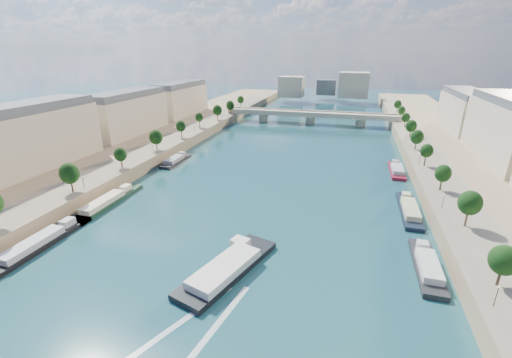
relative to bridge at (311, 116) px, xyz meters
The scene contains 16 objects.
ground 115.64m from the bridge, 90.00° to the right, with size 700.00×700.00×0.00m, color #0D2C39.
quay_left 136.15m from the bridge, 121.93° to the right, with size 44.00×520.00×5.00m, color #9E8460.
quay_right 136.15m from the bridge, 58.07° to the right, with size 44.00×520.00×5.00m, color #9E8460.
pave_left 128.82m from the bridge, 116.26° to the right, with size 14.00×520.00×0.10m, color gray.
pave_right 128.82m from the bridge, 63.74° to the right, with size 14.00×520.00×0.10m, color gray.
trees_left 126.26m from the bridge, 115.85° to the right, with size 4.80×268.80×8.26m.
trees_right 119.12m from the bridge, 62.47° to the right, with size 4.80×268.80×8.26m.
lamps_left 136.09m from the bridge, 112.70° to the right, with size 0.36×200.36×4.28m.
lamps_right 122.39m from the bridge, 64.59° to the right, with size 0.36×200.36×4.28m.
buildings_left 134.43m from the bridge, 129.39° to the right, with size 16.00×226.00×23.20m.
skyline 104.48m from the bridge, 88.24° to the left, with size 79.00×42.00×22.00m.
bridge is the anchor object (origin of this frame).
tour_barge 167.26m from the bridge, 88.94° to the right, with size 16.13×29.24×3.82m.
wake 183.88m from the bridge, 89.03° to the right, with size 15.30×25.78×0.04m.
moored_barges_left 178.40m from the bridge, 104.78° to the right, with size 5.00×160.00×3.60m.
moored_barges_right 165.27m from the bridge, 74.01° to the right, with size 5.00×167.39×3.60m.
Camera 1 is at (26.18, -10.92, 46.05)m, focal length 24.00 mm.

